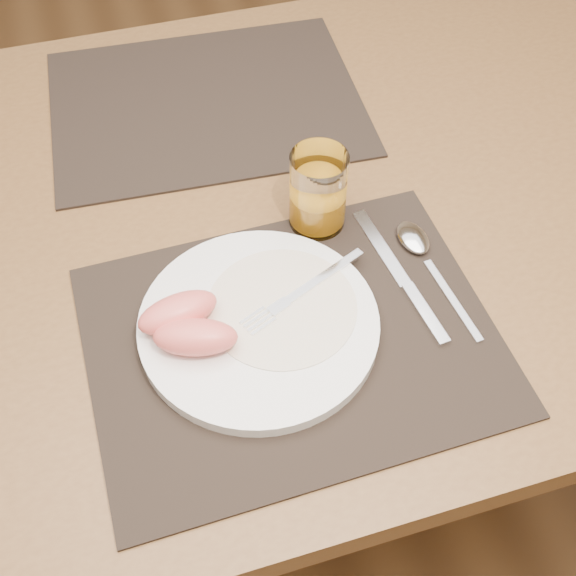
{
  "coord_description": "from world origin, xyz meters",
  "views": [
    {
      "loc": [
        -0.13,
        -0.65,
        1.42
      ],
      "look_at": [
        0.01,
        -0.16,
        0.77
      ],
      "focal_mm": 45.0,
      "sensor_mm": 36.0,
      "label": 1
    }
  ],
  "objects_px": {
    "placemat_far": "(206,102)",
    "plate": "(259,324)",
    "placemat_near": "(292,339)",
    "knife": "(406,285)",
    "table": "(245,248)",
    "juice_glass": "(318,194)",
    "fork": "(295,296)",
    "spoon": "(419,247)"
  },
  "relations": [
    {
      "from": "spoon",
      "to": "plate",
      "type": "bearing_deg",
      "value": -165.24
    },
    {
      "from": "table",
      "to": "placemat_near",
      "type": "xyz_separation_m",
      "value": [
        0.0,
        -0.22,
        0.09
      ]
    },
    {
      "from": "fork",
      "to": "spoon",
      "type": "relative_size",
      "value": 0.87
    },
    {
      "from": "placemat_near",
      "to": "knife",
      "type": "relative_size",
      "value": 2.04
    },
    {
      "from": "juice_glass",
      "to": "knife",
      "type": "bearing_deg",
      "value": -62.57
    },
    {
      "from": "spoon",
      "to": "placemat_far",
      "type": "bearing_deg",
      "value": 117.39
    },
    {
      "from": "placemat_far",
      "to": "plate",
      "type": "relative_size",
      "value": 1.67
    },
    {
      "from": "table",
      "to": "juice_glass",
      "type": "bearing_deg",
      "value": -34.47
    },
    {
      "from": "table",
      "to": "knife",
      "type": "distance_m",
      "value": 0.26
    },
    {
      "from": "plate",
      "to": "fork",
      "type": "bearing_deg",
      "value": 21.85
    },
    {
      "from": "fork",
      "to": "table",
      "type": "bearing_deg",
      "value": 95.55
    },
    {
      "from": "knife",
      "to": "fork",
      "type": "bearing_deg",
      "value": 175.3
    },
    {
      "from": "placemat_far",
      "to": "plate",
      "type": "distance_m",
      "value": 0.42
    },
    {
      "from": "placemat_near",
      "to": "spoon",
      "type": "xyz_separation_m",
      "value": [
        0.19,
        0.08,
        0.01
      ]
    },
    {
      "from": "knife",
      "to": "juice_glass",
      "type": "xyz_separation_m",
      "value": [
        -0.07,
        0.13,
        0.04
      ]
    },
    {
      "from": "table",
      "to": "spoon",
      "type": "bearing_deg",
      "value": -36.56
    },
    {
      "from": "spoon",
      "to": "juice_glass",
      "type": "relative_size",
      "value": 1.81
    },
    {
      "from": "table",
      "to": "knife",
      "type": "bearing_deg",
      "value": -51.23
    },
    {
      "from": "placemat_near",
      "to": "placemat_far",
      "type": "relative_size",
      "value": 1.0
    },
    {
      "from": "table",
      "to": "spoon",
      "type": "xyz_separation_m",
      "value": [
        0.19,
        -0.14,
        0.09
      ]
    },
    {
      "from": "table",
      "to": "juice_glass",
      "type": "height_order",
      "value": "juice_glass"
    },
    {
      "from": "knife",
      "to": "juice_glass",
      "type": "relative_size",
      "value": 2.07
    },
    {
      "from": "placemat_near",
      "to": "spoon",
      "type": "height_order",
      "value": "spoon"
    },
    {
      "from": "placemat_near",
      "to": "fork",
      "type": "distance_m",
      "value": 0.05
    },
    {
      "from": "plate",
      "to": "fork",
      "type": "height_order",
      "value": "fork"
    },
    {
      "from": "placemat_near",
      "to": "table",
      "type": "bearing_deg",
      "value": 90.16
    },
    {
      "from": "placemat_near",
      "to": "spoon",
      "type": "relative_size",
      "value": 2.34
    },
    {
      "from": "plate",
      "to": "juice_glass",
      "type": "relative_size",
      "value": 2.54
    },
    {
      "from": "knife",
      "to": "spoon",
      "type": "height_order",
      "value": "spoon"
    },
    {
      "from": "fork",
      "to": "knife",
      "type": "distance_m",
      "value": 0.14
    },
    {
      "from": "table",
      "to": "plate",
      "type": "height_order",
      "value": "plate"
    },
    {
      "from": "table",
      "to": "fork",
      "type": "distance_m",
      "value": 0.21
    },
    {
      "from": "fork",
      "to": "juice_glass",
      "type": "height_order",
      "value": "juice_glass"
    },
    {
      "from": "table",
      "to": "spoon",
      "type": "height_order",
      "value": "spoon"
    },
    {
      "from": "placemat_near",
      "to": "knife",
      "type": "height_order",
      "value": "knife"
    },
    {
      "from": "table",
      "to": "spoon",
      "type": "distance_m",
      "value": 0.25
    },
    {
      "from": "placemat_near",
      "to": "juice_glass",
      "type": "distance_m",
      "value": 0.19
    },
    {
      "from": "plate",
      "to": "knife",
      "type": "distance_m",
      "value": 0.18
    },
    {
      "from": "placemat_near",
      "to": "placemat_far",
      "type": "distance_m",
      "value": 0.44
    },
    {
      "from": "placemat_far",
      "to": "knife",
      "type": "relative_size",
      "value": 2.04
    },
    {
      "from": "placemat_far",
      "to": "plate",
      "type": "bearing_deg",
      "value": -94.46
    },
    {
      "from": "placemat_far",
      "to": "fork",
      "type": "bearing_deg",
      "value": -87.73
    }
  ]
}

